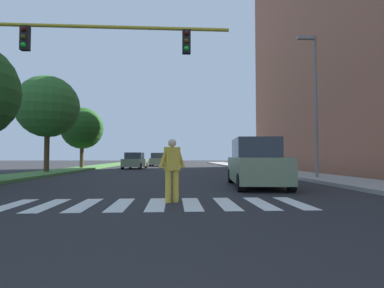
{
  "coord_description": "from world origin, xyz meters",
  "views": [
    {
      "loc": [
        0.43,
        0.76,
        1.22
      ],
      "look_at": [
        1.7,
        21.74,
        2.09
      ],
      "focal_mm": 28.49,
      "sensor_mm": 36.0,
      "label": 1
    }
  ],
  "objects_px": {
    "sedan_distant": "(158,160)",
    "pedestrian_performer": "(172,167)",
    "tree_distant": "(82,128)",
    "sedan_midblock": "(135,161)",
    "tree_far": "(48,107)",
    "street_lamp_right": "(314,93)",
    "suv_crossing": "(256,164)",
    "traffic_light_gantry": "(25,60)"
  },
  "relations": [
    {
      "from": "sedan_distant",
      "to": "pedestrian_performer",
      "type": "bearing_deg",
      "value": -86.29
    },
    {
      "from": "tree_distant",
      "to": "pedestrian_performer",
      "type": "relative_size",
      "value": 3.5
    },
    {
      "from": "sedan_midblock",
      "to": "sedan_distant",
      "type": "distance_m",
      "value": 8.66
    },
    {
      "from": "tree_far",
      "to": "street_lamp_right",
      "type": "relative_size",
      "value": 0.92
    },
    {
      "from": "suv_crossing",
      "to": "pedestrian_performer",
      "type": "bearing_deg",
      "value": -129.8
    },
    {
      "from": "tree_far",
      "to": "street_lamp_right",
      "type": "distance_m",
      "value": 17.9
    },
    {
      "from": "suv_crossing",
      "to": "sedan_midblock",
      "type": "xyz_separation_m",
      "value": [
        -7.27,
        18.79,
        -0.17
      ]
    },
    {
      "from": "tree_distant",
      "to": "street_lamp_right",
      "type": "xyz_separation_m",
      "value": [
        16.44,
        -14.95,
        0.58
      ]
    },
    {
      "from": "sedan_midblock",
      "to": "sedan_distant",
      "type": "bearing_deg",
      "value": 77.7
    },
    {
      "from": "pedestrian_performer",
      "to": "suv_crossing",
      "type": "relative_size",
      "value": 0.36
    },
    {
      "from": "tree_distant",
      "to": "sedan_distant",
      "type": "distance_m",
      "value": 11.8
    },
    {
      "from": "tree_far",
      "to": "suv_crossing",
      "type": "distance_m",
      "value": 16.57
    },
    {
      "from": "street_lamp_right",
      "to": "pedestrian_performer",
      "type": "distance_m",
      "value": 11.12
    },
    {
      "from": "tree_far",
      "to": "tree_distant",
      "type": "distance_m",
      "value": 8.11
    },
    {
      "from": "street_lamp_right",
      "to": "tree_far",
      "type": "bearing_deg",
      "value": 157.41
    },
    {
      "from": "tree_distant",
      "to": "sedan_midblock",
      "type": "height_order",
      "value": "tree_distant"
    },
    {
      "from": "tree_far",
      "to": "traffic_light_gantry",
      "type": "bearing_deg",
      "value": -70.94
    },
    {
      "from": "tree_far",
      "to": "suv_crossing",
      "type": "xyz_separation_m",
      "value": [
        12.46,
        -10.2,
        -3.89
      ]
    },
    {
      "from": "pedestrian_performer",
      "to": "sedan_midblock",
      "type": "bearing_deg",
      "value": 99.62
    },
    {
      "from": "traffic_light_gantry",
      "to": "tree_distant",
      "type": "bearing_deg",
      "value": 101.55
    },
    {
      "from": "tree_distant",
      "to": "traffic_light_gantry",
      "type": "height_order",
      "value": "traffic_light_gantry"
    },
    {
      "from": "street_lamp_right",
      "to": "sedan_midblock",
      "type": "xyz_separation_m",
      "value": [
        -11.33,
        15.47,
        -3.84
      ]
    },
    {
      "from": "traffic_light_gantry",
      "to": "sedan_distant",
      "type": "height_order",
      "value": "traffic_light_gantry"
    },
    {
      "from": "street_lamp_right",
      "to": "suv_crossing",
      "type": "relative_size",
      "value": 1.58
    },
    {
      "from": "street_lamp_right",
      "to": "suv_crossing",
      "type": "bearing_deg",
      "value": -140.71
    },
    {
      "from": "street_lamp_right",
      "to": "pedestrian_performer",
      "type": "xyz_separation_m",
      "value": [
        -7.45,
        -7.39,
        -3.66
      ]
    },
    {
      "from": "tree_distant",
      "to": "tree_far",
      "type": "bearing_deg",
      "value": -90.6
    },
    {
      "from": "suv_crossing",
      "to": "sedan_midblock",
      "type": "relative_size",
      "value": 1.09
    },
    {
      "from": "suv_crossing",
      "to": "sedan_midblock",
      "type": "height_order",
      "value": "suv_crossing"
    },
    {
      "from": "tree_far",
      "to": "sedan_distant",
      "type": "bearing_deg",
      "value": 67.57
    },
    {
      "from": "traffic_light_gantry",
      "to": "pedestrian_performer",
      "type": "xyz_separation_m",
      "value": [
        4.82,
        -1.98,
        -3.46
      ]
    },
    {
      "from": "tree_far",
      "to": "sedan_midblock",
      "type": "bearing_deg",
      "value": 58.84
    },
    {
      "from": "traffic_light_gantry",
      "to": "pedestrian_performer",
      "type": "distance_m",
      "value": 6.26
    },
    {
      "from": "pedestrian_performer",
      "to": "tree_distant",
      "type": "bearing_deg",
      "value": 111.91
    },
    {
      "from": "tree_distant",
      "to": "street_lamp_right",
      "type": "relative_size",
      "value": 0.79
    },
    {
      "from": "suv_crossing",
      "to": "tree_distant",
      "type": "bearing_deg",
      "value": 124.11
    },
    {
      "from": "tree_far",
      "to": "pedestrian_performer",
      "type": "xyz_separation_m",
      "value": [
        9.07,
        -14.27,
        -3.89
      ]
    },
    {
      "from": "street_lamp_right",
      "to": "sedan_distant",
      "type": "bearing_deg",
      "value": 111.62
    },
    {
      "from": "traffic_light_gantry",
      "to": "sedan_midblock",
      "type": "relative_size",
      "value": 2.22
    },
    {
      "from": "street_lamp_right",
      "to": "pedestrian_performer",
      "type": "bearing_deg",
      "value": -135.23
    },
    {
      "from": "pedestrian_performer",
      "to": "sedan_distant",
      "type": "xyz_separation_m",
      "value": [
        -2.03,
        31.32,
        -0.14
      ]
    },
    {
      "from": "traffic_light_gantry",
      "to": "suv_crossing",
      "type": "distance_m",
      "value": 9.16
    }
  ]
}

